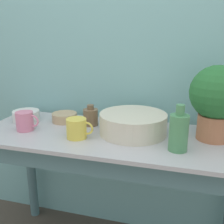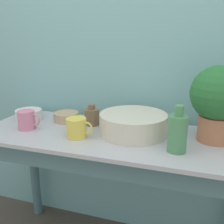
{
  "view_description": "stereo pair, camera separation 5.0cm",
  "coord_description": "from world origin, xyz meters",
  "px_view_note": "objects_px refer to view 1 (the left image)",
  "views": [
    {
      "loc": [
        0.34,
        -0.94,
        1.27
      ],
      "look_at": [
        0.0,
        0.27,
        0.9
      ],
      "focal_mm": 42.0,
      "sensor_mm": 36.0,
      "label": 1
    },
    {
      "loc": [
        0.39,
        -0.93,
        1.27
      ],
      "look_at": [
        0.0,
        0.27,
        0.9
      ],
      "focal_mm": 42.0,
      "sensor_mm": 36.0,
      "label": 2
    }
  ],
  "objects_px": {
    "mug_yellow": "(77,128)",
    "bowl_wash_large": "(133,123)",
    "bottle_tall": "(179,132)",
    "bowl_small_enamel_white": "(26,116)",
    "bottle_short": "(91,117)",
    "bowl_small_tan": "(65,117)",
    "potted_plant": "(217,98)",
    "mug_pink": "(25,121)"
  },
  "relations": [
    {
      "from": "mug_yellow",
      "to": "bowl_wash_large",
      "type": "bearing_deg",
      "value": 28.27
    },
    {
      "from": "bottle_tall",
      "to": "bowl_small_enamel_white",
      "type": "bearing_deg",
      "value": 168.34
    },
    {
      "from": "bottle_short",
      "to": "bowl_small_tan",
      "type": "distance_m",
      "value": 0.17
    },
    {
      "from": "bowl_wash_large",
      "to": "bowl_small_tan",
      "type": "relative_size",
      "value": 2.37
    },
    {
      "from": "potted_plant",
      "to": "bowl_small_enamel_white",
      "type": "height_order",
      "value": "potted_plant"
    },
    {
      "from": "bowl_small_tan",
      "to": "bowl_small_enamel_white",
      "type": "xyz_separation_m",
      "value": [
        -0.22,
        -0.05,
        0.01
      ]
    },
    {
      "from": "potted_plant",
      "to": "bottle_short",
      "type": "bearing_deg",
      "value": 176.6
    },
    {
      "from": "potted_plant",
      "to": "mug_yellow",
      "type": "distance_m",
      "value": 0.68
    },
    {
      "from": "bottle_short",
      "to": "bowl_small_tan",
      "type": "bearing_deg",
      "value": 174.56
    },
    {
      "from": "bottle_tall",
      "to": "mug_pink",
      "type": "relative_size",
      "value": 1.61
    },
    {
      "from": "bowl_wash_large",
      "to": "mug_yellow",
      "type": "distance_m",
      "value": 0.29
    },
    {
      "from": "bottle_tall",
      "to": "bottle_short",
      "type": "height_order",
      "value": "bottle_tall"
    },
    {
      "from": "potted_plant",
      "to": "bottle_tall",
      "type": "xyz_separation_m",
      "value": [
        -0.16,
        -0.18,
        -0.12
      ]
    },
    {
      "from": "bowl_small_tan",
      "to": "bowl_small_enamel_white",
      "type": "bearing_deg",
      "value": -166.64
    },
    {
      "from": "mug_pink",
      "to": "bottle_short",
      "type": "bearing_deg",
      "value": 29.35
    },
    {
      "from": "mug_pink",
      "to": "bowl_small_enamel_white",
      "type": "height_order",
      "value": "mug_pink"
    },
    {
      "from": "bowl_wash_large",
      "to": "bottle_tall",
      "type": "distance_m",
      "value": 0.28
    },
    {
      "from": "bowl_wash_large",
      "to": "bottle_short",
      "type": "bearing_deg",
      "value": 165.86
    },
    {
      "from": "bowl_small_enamel_white",
      "to": "bottle_tall",
      "type": "bearing_deg",
      "value": -11.66
    },
    {
      "from": "mug_yellow",
      "to": "bowl_small_tan",
      "type": "relative_size",
      "value": 0.94
    },
    {
      "from": "bottle_tall",
      "to": "mug_yellow",
      "type": "xyz_separation_m",
      "value": [
        -0.49,
        0.02,
        -0.04
      ]
    },
    {
      "from": "bowl_wash_large",
      "to": "bottle_short",
      "type": "distance_m",
      "value": 0.26
    },
    {
      "from": "potted_plant",
      "to": "bowl_wash_large",
      "type": "distance_m",
      "value": 0.42
    },
    {
      "from": "bowl_wash_large",
      "to": "bowl_small_enamel_white",
      "type": "bearing_deg",
      "value": 177.55
    },
    {
      "from": "bowl_small_enamel_white",
      "to": "bowl_small_tan",
      "type": "bearing_deg",
      "value": 13.36
    },
    {
      "from": "bottle_short",
      "to": "mug_yellow",
      "type": "distance_m",
      "value": 0.2
    },
    {
      "from": "bottle_tall",
      "to": "bowl_small_tan",
      "type": "distance_m",
      "value": 0.7
    },
    {
      "from": "potted_plant",
      "to": "bowl_small_tan",
      "type": "xyz_separation_m",
      "value": [
        -0.82,
        0.05,
        -0.18
      ]
    },
    {
      "from": "mug_yellow",
      "to": "bowl_small_tan",
      "type": "bearing_deg",
      "value": 128.3
    },
    {
      "from": "bottle_tall",
      "to": "bottle_short",
      "type": "bearing_deg",
      "value": 155.88
    },
    {
      "from": "potted_plant",
      "to": "mug_pink",
      "type": "distance_m",
      "value": 0.98
    },
    {
      "from": "potted_plant",
      "to": "bowl_small_tan",
      "type": "distance_m",
      "value": 0.84
    },
    {
      "from": "bottle_tall",
      "to": "potted_plant",
      "type": "bearing_deg",
      "value": 48.46
    },
    {
      "from": "potted_plant",
      "to": "bottle_tall",
      "type": "height_order",
      "value": "potted_plant"
    },
    {
      "from": "potted_plant",
      "to": "mug_yellow",
      "type": "height_order",
      "value": "potted_plant"
    },
    {
      "from": "mug_pink",
      "to": "mug_yellow",
      "type": "relative_size",
      "value": 0.95
    },
    {
      "from": "bottle_short",
      "to": "mug_pink",
      "type": "distance_m",
      "value": 0.35
    },
    {
      "from": "bowl_wash_large",
      "to": "bowl_small_tan",
      "type": "xyz_separation_m",
      "value": [
        -0.43,
        0.08,
        -0.03
      ]
    },
    {
      "from": "bowl_wash_large",
      "to": "bottle_tall",
      "type": "relative_size",
      "value": 1.66
    },
    {
      "from": "potted_plant",
      "to": "bottle_short",
      "type": "relative_size",
      "value": 3.07
    },
    {
      "from": "mug_yellow",
      "to": "bowl_small_enamel_white",
      "type": "relative_size",
      "value": 0.89
    },
    {
      "from": "bottle_short",
      "to": "bowl_small_enamel_white",
      "type": "distance_m",
      "value": 0.39
    }
  ]
}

